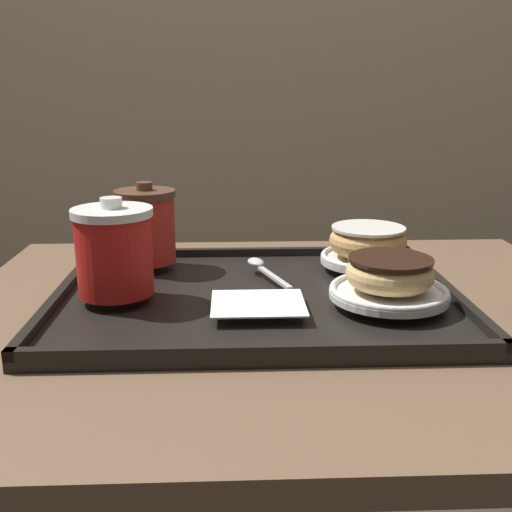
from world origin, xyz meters
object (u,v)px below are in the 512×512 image
(donut_chocolate_glazed, at_px, (390,272))
(donut_plain, at_px, (368,240))
(coffee_cup_front, at_px, (115,249))
(coffee_cup_rear, at_px, (146,225))
(spoon, at_px, (261,266))

(donut_chocolate_glazed, xyz_separation_m, donut_plain, (0.01, 0.15, 0.00))
(coffee_cup_front, xyz_separation_m, donut_chocolate_glazed, (0.34, -0.04, -0.02))
(coffee_cup_rear, xyz_separation_m, donut_plain, (0.32, -0.02, -0.02))
(donut_chocolate_glazed, bearing_deg, spoon, 140.15)
(coffee_cup_front, bearing_deg, spoon, 25.83)
(donut_plain, height_order, spoon, donut_plain)
(coffee_cup_front, relative_size, coffee_cup_rear, 1.03)
(coffee_cup_front, bearing_deg, coffee_cup_rear, 81.87)
(donut_chocolate_glazed, height_order, donut_plain, donut_plain)
(donut_chocolate_glazed, bearing_deg, coffee_cup_rear, 151.07)
(coffee_cup_rear, bearing_deg, spoon, -16.47)
(coffee_cup_rear, height_order, spoon, coffee_cup_rear)
(coffee_cup_front, bearing_deg, donut_chocolate_glazed, -6.18)
(coffee_cup_front, xyz_separation_m, spoon, (0.19, 0.09, -0.05))
(coffee_cup_front, height_order, spoon, coffee_cup_front)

